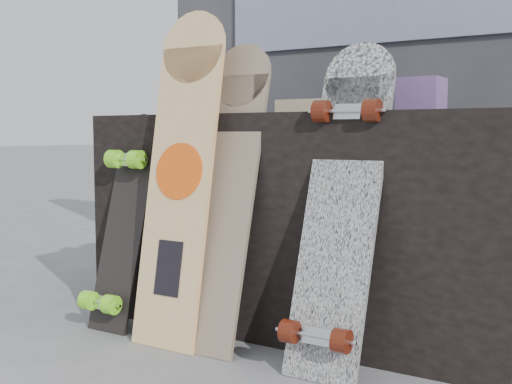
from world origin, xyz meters
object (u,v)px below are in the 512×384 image
Objects in this scene: longboard_geisha at (181,167)px; longboard_celtic at (226,185)px; skateboard_dark at (123,219)px; longboard_cascadia at (341,199)px; vendor_table at (306,221)px.

longboard_geisha is 0.17m from longboard_celtic.
longboard_cascadia is at bearing 1.82° from skateboard_dark.
longboard_geisha is 1.13× the size of longboard_cascadia.
vendor_table is 1.98× the size of skateboard_dark.
vendor_table is 0.40m from longboard_celtic.
skateboard_dark is (-0.58, -0.37, 0.01)m from vendor_table.
longboard_cascadia is (0.30, -0.34, 0.13)m from vendor_table.
longboard_celtic reaches higher than longboard_cascadia.
skateboard_dark reaches higher than vendor_table.
longboard_geisha is at bearing -3.29° from skateboard_dark.
longboard_geisha is 1.11× the size of longboard_celtic.
longboard_celtic reaches higher than skateboard_dark.
longboard_cascadia is (0.43, -0.00, -0.03)m from longboard_celtic.
longboard_geisha is at bearing -163.29° from longboard_celtic.
longboard_cascadia is at bearing 4.38° from longboard_geisha.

